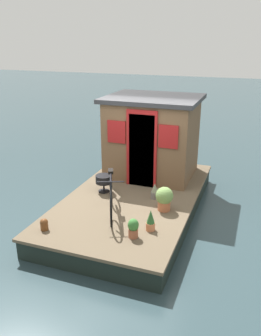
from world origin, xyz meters
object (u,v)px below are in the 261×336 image
mooring_bollard (44,224)px  potted_plant_fern (133,228)px  houseboat_cabin (152,136)px  potted_plant_geranium (151,221)px  bicycle (111,194)px  charcoal_grill (104,180)px  potted_plant_basil (155,191)px  potted_plant_ivy (164,198)px

mooring_bollard → potted_plant_fern: bearing=-78.7°
houseboat_cabin → potted_plant_geranium: bearing=-163.4°
potted_plant_fern → mooring_bollard: 1.63m
bicycle → charcoal_grill: bicycle is taller
potted_plant_fern → mooring_bollard: potted_plant_fern is taller
houseboat_cabin → potted_plant_basil: size_ratio=6.35×
bicycle → mooring_bollard: 1.40m
potted_plant_geranium → charcoal_grill: (1.26, 1.49, 0.10)m
potted_plant_basil → mooring_bollard: 2.47m
houseboat_cabin → mooring_bollard: (-3.35, 1.00, -0.88)m
bicycle → mooring_bollard: bicycle is taller
potted_plant_ivy → charcoal_grill: bearing=75.0°
bicycle → mooring_bollard: size_ratio=7.34×
houseboat_cabin → potted_plant_basil: (-1.39, -0.49, -0.83)m
bicycle → potted_plant_geranium: bearing=-113.0°
potted_plant_geranium → charcoal_grill: bearing=49.9°
houseboat_cabin → mooring_bollard: bearing=163.3°
potted_plant_basil → charcoal_grill: 1.19m
houseboat_cabin → potted_plant_fern: 3.20m
bicycle → potted_plant_geranium: (-0.40, -0.94, -0.20)m
bicycle → charcoal_grill: (0.86, 0.55, -0.11)m
potted_plant_ivy → houseboat_cabin: bearing=24.2°
potted_plant_ivy → charcoal_grill: potted_plant_ivy is taller
houseboat_cabin → potted_plant_ivy: (-1.84, -0.83, -0.73)m
potted_plant_geranium → mooring_bollard: bearing=110.0°
houseboat_cabin → potted_plant_basil: houseboat_cabin is taller
potted_plant_ivy → potted_plant_fern: (-1.19, 0.23, -0.08)m
potted_plant_fern → potted_plant_basil: bearing=3.6°
potted_plant_geranium → mooring_bollard: potted_plant_geranium is taller
potted_plant_ivy → potted_plant_geranium: potted_plant_ivy is taller
potted_plant_basil → potted_plant_fern: potted_plant_fern is taller
potted_plant_ivy → charcoal_grill: 1.57m
bicycle → potted_plant_basil: bearing=-34.6°
potted_plant_basil → potted_plant_geranium: (-1.31, -0.31, 0.02)m
bicycle → potted_plant_geranium: size_ratio=4.08×
houseboat_cabin → charcoal_grill: size_ratio=5.68×
houseboat_cabin → potted_plant_geranium: houseboat_cabin is taller
houseboat_cabin → bicycle: bearing=176.6°
houseboat_cabin → potted_plant_ivy: bearing=-155.8°
potted_plant_fern → potted_plant_ivy: bearing=-11.1°
bicycle → potted_plant_fern: (-0.74, -0.73, -0.21)m
potted_plant_geranium → potted_plant_fern: (-0.34, 0.21, -0.01)m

